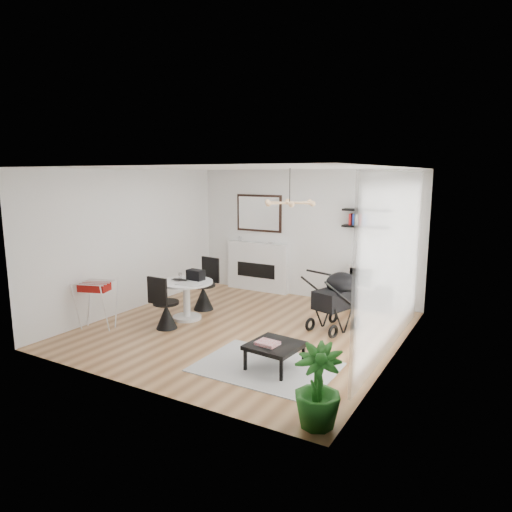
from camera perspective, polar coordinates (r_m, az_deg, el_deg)
The scene contains 25 objects.
floor at distance 7.87m, azimuth -1.61°, elevation -9.13°, with size 5.00×5.00×0.00m, color brown.
ceiling at distance 7.43m, azimuth -1.71°, elevation 10.94°, with size 5.00×5.00×0.00m, color white.
wall_back at distance 9.73m, azimuth 6.07°, elevation 2.73°, with size 5.00×5.00×0.00m, color white.
wall_left at distance 9.08m, azimuth -15.24°, elevation 1.90°, with size 5.00×5.00×0.00m, color white.
wall_right at distance 6.60m, azimuth 17.19°, elevation -1.22°, with size 5.00×5.00×0.00m, color white.
sheer_curtain at distance 6.81m, azimuth 16.75°, elevation -0.85°, with size 0.04×3.60×2.60m, color white.
fireplace at distance 10.25m, azimuth 0.20°, elevation -0.59°, with size 1.50×0.17×2.16m.
shelf_lower at distance 9.12m, azimuth 13.54°, elevation 3.59°, with size 0.90×0.25×0.04m, color black.
shelf_upper at distance 9.09m, azimuth 13.62°, elevation 5.60°, with size 0.90×0.25×0.04m, color black.
pendant_lamp at distance 7.37m, azimuth 4.22°, elevation 6.64°, with size 0.90×0.90×0.10m, color tan, non-canonical shape.
tv_console at distance 9.30m, azimuth 13.05°, elevation -4.98°, with size 1.14×0.40×0.43m, color black.
crt_tv at distance 9.18m, azimuth 13.30°, elevation -2.39°, with size 0.51×0.44×0.44m.
dining_table at distance 8.36m, azimuth -8.68°, elevation -4.74°, with size 0.96×0.96×0.70m.
laptop at distance 8.33m, azimuth -9.62°, elevation -3.04°, with size 0.31×0.20×0.02m, color black.
black_bag at distance 8.37m, azimuth -7.56°, elevation -2.34°, with size 0.31×0.19×0.19m, color black.
newspaper at distance 8.10m, azimuth -8.42°, elevation -3.44°, with size 0.37×0.30×0.01m, color silver.
drinking_glass at distance 8.54m, azimuth -9.45°, elevation -2.44°, with size 0.06×0.06×0.10m, color white.
chair_far at distance 8.96m, azimuth -6.52°, elevation -4.67°, with size 0.49×0.50×1.00m.
chair_near at distance 7.96m, azimuth -11.25°, elevation -6.88°, with size 0.44×0.44×0.93m.
drying_rack at distance 8.24m, azimuth -19.27°, elevation -5.65°, with size 0.69×0.67×0.83m.
stroller at distance 7.86m, azimuth 9.97°, elevation -5.73°, with size 0.78×0.98×1.09m.
rug at distance 6.41m, azimuth 1.26°, elevation -13.70°, with size 1.85×1.33×0.01m, color #ADADAD.
coffee_table at distance 6.26m, azimuth 2.36°, elevation -11.23°, with size 0.72×0.72×0.34m.
magazines at distance 6.21m, azimuth 1.44°, elevation -10.84°, with size 0.29×0.23×0.04m, color #B72D3B.
potted_plant at distance 4.94m, azimuth 7.71°, elevation -15.85°, with size 0.49×0.49×0.88m, color #20621C.
Camera 1 is at (3.89, -6.33, 2.60)m, focal length 32.00 mm.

